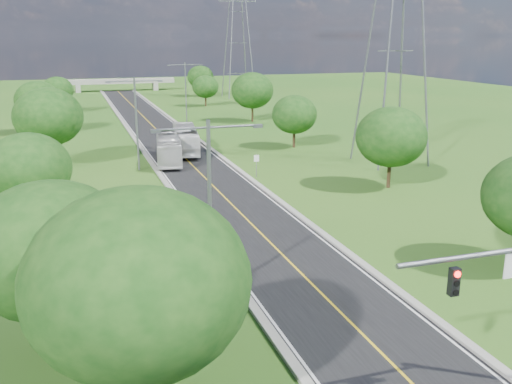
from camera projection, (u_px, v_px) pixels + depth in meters
ground at (170, 143)px, 77.82m from camera, size 260.00×260.00×0.00m
road at (163, 136)px, 83.31m from camera, size 8.00×150.00×0.06m
curb_left at (133, 137)px, 82.01m from camera, size 0.50×150.00×0.22m
curb_right at (191, 134)px, 84.57m from camera, size 0.50×150.00×0.22m
speed_limit_sign at (256, 162)px, 58.79m from camera, size 0.55×0.09×2.40m
overpass at (117, 82)px, 150.47m from camera, size 30.00×3.00×3.20m
streetlight_near_left at (210, 195)px, 30.47m from camera, size 5.90×0.25×10.00m
streetlight_mid_left at (136, 116)px, 60.70m from camera, size 5.90×0.25×10.00m
streetlight_far_right at (186, 87)px, 94.54m from camera, size 5.90×0.25×10.00m
power_tower_near at (396, 37)px, 62.41m from camera, size 9.00×6.40×28.00m
power_tower_far at (238, 37)px, 132.32m from camera, size 9.00×6.40×28.00m
tree_la at (52, 250)px, 24.57m from camera, size 7.14×7.14×8.30m
tree_lb at (29, 168)px, 42.46m from camera, size 6.30×6.30×7.33m
tree_lc at (48, 117)px, 62.67m from camera, size 7.56×7.56×8.79m
tree_ld at (38, 100)px, 84.22m from camera, size 6.72×6.72×7.82m
tree_le at (57, 90)px, 107.12m from camera, size 5.88×5.88×6.84m
tree_lf at (138, 283)px, 19.82m from camera, size 7.98×7.98×9.28m
tree_rb at (391, 137)px, 53.84m from camera, size 6.72×6.72×7.82m
tree_rc at (294, 114)px, 73.86m from camera, size 5.88×5.88×6.84m
tree_rd at (252, 90)px, 96.20m from camera, size 7.14×7.14×8.30m
tree_re at (205, 87)px, 117.76m from camera, size 5.46×5.46×6.35m
tree_rf at (200, 77)px, 136.97m from camera, size 6.30×6.30×7.33m
bus_outbound at (186, 139)px, 71.13m from camera, size 4.37×11.95×3.25m
bus_inbound at (169, 148)px, 65.81m from camera, size 4.28×11.57×3.15m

